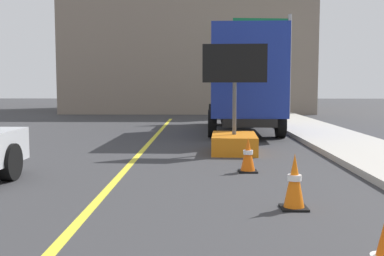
% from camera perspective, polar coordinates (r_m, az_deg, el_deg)
% --- Properties ---
extents(lane_center_stripe, '(0.14, 36.00, 0.01)m').
position_cam_1_polar(lane_center_stripe, '(5.62, -14.84, -12.24)').
color(lane_center_stripe, yellow).
rests_on(lane_center_stripe, ground).
extents(arrow_board_trailer, '(1.60, 1.85, 2.70)m').
position_cam_1_polar(arrow_board_trailer, '(11.67, 5.21, -0.64)').
color(arrow_board_trailer, orange).
rests_on(arrow_board_trailer, ground).
extents(box_truck, '(2.59, 7.21, 3.53)m').
position_cam_1_polar(box_truck, '(16.86, 6.28, 5.96)').
color(box_truck, black).
rests_on(box_truck, ground).
extents(highway_guide_sign, '(2.78, 0.39, 5.00)m').
position_cam_1_polar(highway_guide_sign, '(22.40, 9.95, 9.66)').
color(highway_guide_sign, gray).
rests_on(highway_guide_sign, ground).
extents(far_building_block, '(14.94, 9.93, 8.60)m').
position_cam_1_polar(far_building_block, '(31.58, -0.40, 10.04)').
color(far_building_block, gray).
rests_on(far_building_block, ground).
extents(traffic_cone_mid_lane, '(0.36, 0.36, 0.76)m').
position_cam_1_polar(traffic_cone_mid_lane, '(6.47, 12.49, -6.49)').
color(traffic_cone_mid_lane, black).
rests_on(traffic_cone_mid_lane, ground).
extents(traffic_cone_far_lane, '(0.36, 0.36, 0.68)m').
position_cam_1_polar(traffic_cone_far_lane, '(9.05, 6.91, -3.31)').
color(traffic_cone_far_lane, black).
rests_on(traffic_cone_far_lane, ground).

